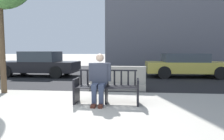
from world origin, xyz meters
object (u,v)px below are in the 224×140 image
at_px(seated_person, 100,78).
at_px(jersey_barrier_centre, 118,80).
at_px(street_bench, 107,88).
at_px(car_taxi_near, 187,65).
at_px(car_sedan_mid, 39,64).

distance_m(seated_person, jersey_barrier_centre, 2.09).
xyz_separation_m(street_bench, car_taxi_near, (3.59, 5.75, 0.25)).
distance_m(street_bench, car_sedan_mid, 7.03).
xyz_separation_m(jersey_barrier_centre, car_sedan_mid, (-4.63, 3.45, 0.33)).
height_order(car_taxi_near, car_sedan_mid, car_sedan_mid).
bearing_deg(jersey_barrier_centre, car_sedan_mid, 143.31).
height_order(street_bench, car_sedan_mid, car_sedan_mid).
xyz_separation_m(seated_person, car_taxi_near, (3.77, 5.80, -0.04)).
relative_size(seated_person, car_sedan_mid, 0.30).
distance_m(street_bench, seated_person, 0.35).
height_order(street_bench, car_taxi_near, car_taxi_near).
bearing_deg(jersey_barrier_centre, seated_person, -99.60).
height_order(jersey_barrier_centre, car_sedan_mid, car_sedan_mid).
bearing_deg(car_taxi_near, street_bench, -121.96).
distance_m(street_bench, car_taxi_near, 6.78).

